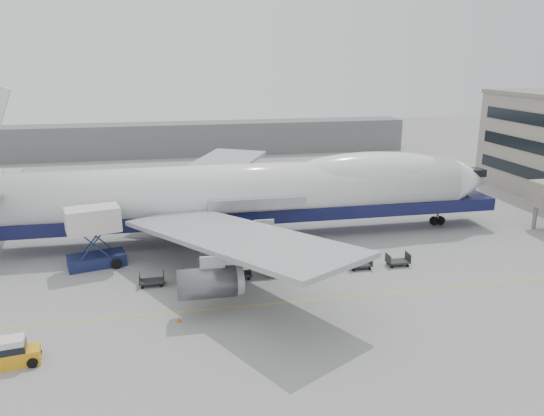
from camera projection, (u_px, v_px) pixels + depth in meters
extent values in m
plane|color=gray|center=(263.00, 277.00, 51.85)|extent=(260.00, 260.00, 0.00)
cube|color=gold|center=(276.00, 303.00, 46.20)|extent=(60.00, 0.15, 0.01)
cylinder|color=slate|center=(535.00, 217.00, 65.95)|extent=(0.50, 0.50, 3.00)
cube|color=slate|center=(158.00, 140.00, 114.91)|extent=(110.00, 8.00, 7.00)
cylinder|color=white|center=(244.00, 191.00, 61.60)|extent=(52.00, 6.40, 6.40)
cube|color=#11143E|center=(252.00, 212.00, 62.49)|extent=(60.00, 5.76, 1.50)
cone|color=white|center=(470.00, 180.00, 67.22)|extent=(6.00, 6.40, 6.40)
ellipsoid|color=white|center=(371.00, 171.00, 64.14)|extent=(20.67, 5.78, 4.56)
cube|color=#9EA0A3|center=(235.00, 237.00, 47.73)|extent=(20.35, 26.74, 2.26)
cube|color=#9EA0A3|center=(207.00, 172.00, 74.64)|extent=(20.35, 26.74, 2.26)
cylinder|color=#595B60|center=(185.00, 181.00, 79.10)|extent=(4.80, 2.60, 2.60)
cylinder|color=#595B60|center=(233.00, 194.00, 71.79)|extent=(4.80, 2.60, 2.60)
cylinder|color=#595B60|center=(259.00, 242.00, 52.94)|extent=(4.80, 2.60, 2.60)
cylinder|color=#595B60|center=(207.00, 283.00, 43.30)|extent=(4.80, 2.60, 2.60)
cylinder|color=slate|center=(438.00, 215.00, 67.66)|extent=(0.36, 0.36, 2.50)
cylinder|color=black|center=(437.00, 221.00, 67.85)|extent=(1.10, 0.45, 1.10)
cylinder|color=slate|center=(222.00, 237.00, 59.41)|extent=(0.36, 0.36, 2.50)
cylinder|color=black|center=(222.00, 243.00, 59.60)|extent=(1.10, 0.45, 1.10)
cylinder|color=slate|center=(216.00, 222.00, 65.06)|extent=(0.36, 0.36, 2.50)
cylinder|color=black|center=(217.00, 227.00, 65.25)|extent=(1.10, 0.45, 1.10)
cube|color=navy|center=(97.00, 260.00, 54.38)|extent=(6.14, 4.02, 1.24)
cube|color=silver|center=(93.00, 219.00, 53.18)|extent=(5.75, 4.12, 2.48)
cube|color=navy|center=(93.00, 244.00, 52.62)|extent=(3.92, 1.11, 4.44)
cube|color=navy|center=(96.00, 236.00, 54.96)|extent=(3.92, 1.11, 4.44)
cube|color=slate|center=(95.00, 214.00, 54.89)|extent=(2.96, 1.98, 0.15)
cylinder|color=black|center=(74.00, 267.00, 52.96)|extent=(1.02, 0.39, 1.02)
cylinder|color=black|center=(78.00, 259.00, 55.08)|extent=(1.02, 0.39, 1.02)
cylinder|color=black|center=(116.00, 264.00, 53.74)|extent=(1.02, 0.39, 1.02)
cylinder|color=black|center=(118.00, 256.00, 55.87)|extent=(1.02, 0.39, 1.02)
cube|color=orange|center=(19.00, 357.00, 36.94)|extent=(2.98, 1.87, 1.10)
cube|color=silver|center=(12.00, 345.00, 36.57)|extent=(1.78, 1.61, 1.00)
cube|color=black|center=(13.00, 347.00, 36.63)|extent=(1.89, 1.72, 0.50)
cylinder|color=black|center=(1.00, 366.00, 36.19)|extent=(0.70, 0.30, 0.70)
cylinder|color=black|center=(6.00, 356.00, 37.42)|extent=(0.70, 0.30, 0.70)
cylinder|color=black|center=(32.00, 363.00, 36.58)|extent=(0.70, 0.30, 0.70)
cylinder|color=black|center=(37.00, 353.00, 37.80)|extent=(0.70, 0.30, 0.70)
cone|color=#E75E0C|center=(179.00, 319.00, 42.89)|extent=(0.33, 0.33, 0.52)
cube|color=#E75E0C|center=(179.00, 322.00, 42.95)|extent=(0.35, 0.35, 0.03)
cube|color=#2D2D30|center=(152.00, 281.00, 49.71)|extent=(2.30, 1.35, 0.18)
cube|color=#2D2D30|center=(140.00, 278.00, 49.38)|extent=(0.08, 1.35, 0.90)
cube|color=#2D2D30|center=(164.00, 276.00, 49.81)|extent=(0.08, 1.35, 0.90)
cylinder|color=black|center=(143.00, 287.00, 49.10)|extent=(0.30, 0.12, 0.30)
cylinder|color=black|center=(143.00, 282.00, 50.14)|extent=(0.30, 0.12, 0.30)
cylinder|color=black|center=(161.00, 286.00, 49.43)|extent=(0.30, 0.12, 0.30)
cylinder|color=black|center=(161.00, 281.00, 50.47)|extent=(0.30, 0.12, 0.30)
cube|color=#2D2D30|center=(196.00, 278.00, 50.50)|extent=(2.30, 1.35, 0.18)
cube|color=#2D2D30|center=(184.00, 275.00, 50.18)|extent=(0.08, 1.35, 0.90)
cube|color=#2D2D30|center=(208.00, 273.00, 50.61)|extent=(0.08, 1.35, 0.90)
cylinder|color=black|center=(188.00, 284.00, 49.90)|extent=(0.30, 0.12, 0.30)
cylinder|color=black|center=(187.00, 279.00, 50.94)|extent=(0.30, 0.12, 0.30)
cylinder|color=black|center=(206.00, 282.00, 50.23)|extent=(0.30, 0.12, 0.30)
cylinder|color=black|center=(205.00, 278.00, 51.27)|extent=(0.30, 0.12, 0.30)
cube|color=#2D2D30|center=(239.00, 274.00, 51.30)|extent=(2.30, 1.35, 0.18)
cube|color=#2D2D30|center=(228.00, 271.00, 50.98)|extent=(0.08, 1.35, 0.90)
cube|color=#2D2D30|center=(250.00, 269.00, 51.41)|extent=(0.08, 1.35, 0.90)
cylinder|color=black|center=(231.00, 280.00, 50.70)|extent=(0.30, 0.12, 0.30)
cylinder|color=black|center=(230.00, 276.00, 51.74)|extent=(0.30, 0.12, 0.30)
cylinder|color=black|center=(249.00, 279.00, 51.03)|extent=(0.30, 0.12, 0.30)
cylinder|color=black|center=(247.00, 274.00, 52.07)|extent=(0.30, 0.12, 0.30)
cube|color=#2D2D30|center=(280.00, 271.00, 52.10)|extent=(2.30, 1.35, 0.18)
cube|color=#2D2D30|center=(270.00, 268.00, 51.78)|extent=(0.08, 1.35, 0.90)
cube|color=#2D2D30|center=(291.00, 266.00, 52.21)|extent=(0.08, 1.35, 0.90)
cylinder|color=black|center=(273.00, 277.00, 51.50)|extent=(0.30, 0.12, 0.30)
cylinder|color=black|center=(271.00, 272.00, 52.54)|extent=(0.30, 0.12, 0.30)
cylinder|color=black|center=(290.00, 275.00, 51.83)|extent=(0.30, 0.12, 0.30)
cylinder|color=black|center=(288.00, 271.00, 52.87)|extent=(0.30, 0.12, 0.30)
cube|color=#2D2D30|center=(321.00, 268.00, 52.90)|extent=(2.30, 1.35, 0.18)
cube|color=#2D2D30|center=(310.00, 265.00, 52.58)|extent=(0.08, 1.35, 0.90)
cube|color=#2D2D30|center=(331.00, 263.00, 53.01)|extent=(0.08, 1.35, 0.90)
cylinder|color=black|center=(314.00, 273.00, 52.30)|extent=(0.30, 0.12, 0.30)
cylinder|color=black|center=(311.00, 269.00, 53.34)|extent=(0.30, 0.12, 0.30)
cylinder|color=black|center=(330.00, 272.00, 52.63)|extent=(0.30, 0.12, 0.30)
cylinder|color=black|center=(327.00, 268.00, 53.67)|extent=(0.30, 0.12, 0.30)
cube|color=#2D2D30|center=(360.00, 265.00, 53.70)|extent=(2.30, 1.35, 0.18)
cube|color=#2D2D30|center=(350.00, 262.00, 53.38)|extent=(0.08, 1.35, 0.90)
cube|color=#2D2D30|center=(370.00, 260.00, 53.81)|extent=(0.08, 1.35, 0.90)
cylinder|color=black|center=(354.00, 270.00, 53.10)|extent=(0.30, 0.12, 0.30)
cylinder|color=black|center=(350.00, 266.00, 54.14)|extent=(0.30, 0.12, 0.30)
cylinder|color=black|center=(370.00, 269.00, 53.43)|extent=(0.30, 0.12, 0.30)
cylinder|color=black|center=(366.00, 265.00, 54.47)|extent=(0.30, 0.12, 0.30)
cube|color=#2D2D30|center=(398.00, 261.00, 54.50)|extent=(2.30, 1.35, 0.18)
cube|color=#2D2D30|center=(388.00, 259.00, 54.18)|extent=(0.08, 1.35, 0.90)
cube|color=#2D2D30|center=(408.00, 257.00, 54.60)|extent=(0.08, 1.35, 0.90)
cylinder|color=black|center=(392.00, 267.00, 53.90)|extent=(0.30, 0.12, 0.30)
cylinder|color=black|center=(388.00, 263.00, 54.94)|extent=(0.30, 0.12, 0.30)
cylinder|color=black|center=(408.00, 266.00, 54.23)|extent=(0.30, 0.12, 0.30)
cylinder|color=black|center=(403.00, 262.00, 55.27)|extent=(0.30, 0.12, 0.30)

